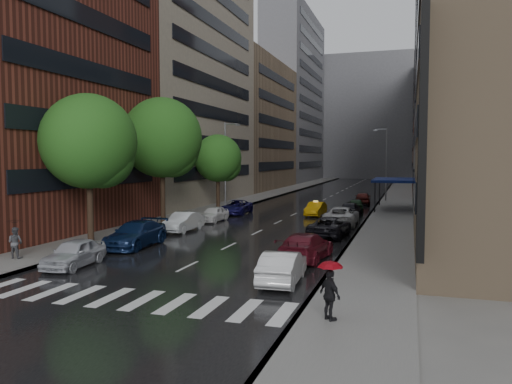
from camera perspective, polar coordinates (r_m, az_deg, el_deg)
ground at (r=22.26m, az=-12.27°, el=-10.45°), size 220.00×220.00×0.00m
road at (r=69.78m, az=8.38°, el=-0.58°), size 14.00×140.00×0.01m
sidewalk_left at (r=71.71m, az=1.25°, el=-0.36°), size 4.00×140.00×0.15m
sidewalk_right at (r=68.97m, az=15.78°, el=-0.68°), size 4.00×140.00×0.15m
crosswalk at (r=20.50m, az=-14.58°, el=-11.72°), size 13.15×2.80×0.01m
buildings_left at (r=82.34m, az=-1.11°, el=11.30°), size 8.00×108.00×38.00m
buildings_right at (r=76.16m, az=20.73°, el=10.92°), size 8.05×109.10×36.00m
building_far at (r=137.55m, az=12.87°, el=8.27°), size 40.00×14.00×32.00m
tree_near at (r=33.03m, az=-18.58°, el=5.48°), size 5.95×5.95×9.49m
tree_mid at (r=41.28m, az=-10.68°, el=6.10°), size 6.49×6.49×10.34m
tree_far at (r=52.37m, az=-4.38°, el=3.86°), size 4.96×4.96×7.90m
taxi at (r=47.32m, az=6.83°, el=-1.94°), size 1.58×4.01×1.30m
parked_cars_left at (r=37.07m, az=-8.65°, el=-3.49°), size 2.40×29.11×1.57m
parked_cars_right at (r=39.45m, az=9.42°, el=-3.03°), size 2.66×42.79×1.53m
ped_black_umbrella at (r=29.51m, az=-25.83°, el=-4.46°), size 0.96×0.98×2.09m
ped_red_umbrella at (r=16.82m, az=8.47°, el=-10.49°), size 1.00×0.99×2.01m
street_lamp_left at (r=52.10m, az=-3.46°, el=3.30°), size 1.74×0.22×9.00m
street_lamp_right at (r=63.81m, az=14.60°, el=3.30°), size 1.74×0.22×9.00m
awning at (r=53.82m, az=15.41°, el=1.31°), size 4.00×8.00×3.12m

